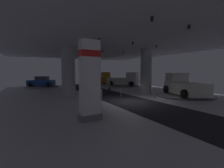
{
  "coord_description": "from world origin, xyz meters",
  "views": [
    {
      "loc": [
        -8.27,
        -12.05,
        2.79
      ],
      "look_at": [
        -0.22,
        3.44,
        1.4
      ],
      "focal_mm": 25.28,
      "sensor_mm": 36.0,
      "label": 1
    }
  ],
  "objects_px": {
    "column_right": "(146,72)",
    "visitor_walking_far": "(109,87)",
    "display_platform_near_right": "(185,97)",
    "display_platform_deep_right": "(105,84)",
    "pickup_truck_far_right": "(125,80)",
    "pickup_truck_near_right": "(183,86)",
    "visitor_walking_near": "(90,85)",
    "brand_sign_pylon": "(90,79)",
    "column_left": "(68,72)",
    "pickup_truck_deep_right": "(106,79)",
    "display_car_deep_left": "(42,82)",
    "display_platform_far_right": "(123,86)",
    "display_platform_deep_left": "(42,87)"
  },
  "relations": [
    {
      "from": "column_right",
      "to": "pickup_truck_near_right",
      "type": "xyz_separation_m",
      "value": [
        1.25,
        -4.52,
        -1.49
      ]
    },
    {
      "from": "column_right",
      "to": "visitor_walking_far",
      "type": "height_order",
      "value": "column_right"
    },
    {
      "from": "display_platform_far_right",
      "to": "pickup_truck_far_right",
      "type": "height_order",
      "value": "pickup_truck_far_right"
    },
    {
      "from": "display_car_deep_left",
      "to": "pickup_truck_far_right",
      "type": "height_order",
      "value": "pickup_truck_far_right"
    },
    {
      "from": "display_platform_far_right",
      "to": "visitor_walking_far",
      "type": "relative_size",
      "value": 3.57
    },
    {
      "from": "column_right",
      "to": "pickup_truck_deep_right",
      "type": "height_order",
      "value": "column_right"
    },
    {
      "from": "display_platform_far_right",
      "to": "display_platform_near_right",
      "type": "xyz_separation_m",
      "value": [
        -0.19,
        -12.58,
        -0.01
      ]
    },
    {
      "from": "display_platform_near_right",
      "to": "display_platform_deep_right",
      "type": "bearing_deg",
      "value": 90.03
    },
    {
      "from": "display_car_deep_left",
      "to": "display_platform_deep_right",
      "type": "height_order",
      "value": "display_car_deep_left"
    },
    {
      "from": "visitor_walking_near",
      "to": "pickup_truck_deep_right",
      "type": "bearing_deg",
      "value": 55.29
    },
    {
      "from": "display_platform_deep_right",
      "to": "pickup_truck_deep_right",
      "type": "height_order",
      "value": "pickup_truck_deep_right"
    },
    {
      "from": "column_right",
      "to": "column_left",
      "type": "height_order",
      "value": "same"
    },
    {
      "from": "display_car_deep_left",
      "to": "pickup_truck_near_right",
      "type": "xyz_separation_m",
      "value": [
        12.55,
        -18.01,
        0.22
      ]
    },
    {
      "from": "display_platform_deep_left",
      "to": "visitor_walking_far",
      "type": "bearing_deg",
      "value": -58.31
    },
    {
      "from": "brand_sign_pylon",
      "to": "pickup_truck_deep_right",
      "type": "height_order",
      "value": "brand_sign_pylon"
    },
    {
      "from": "pickup_truck_far_right",
      "to": "display_platform_deep_right",
      "type": "relative_size",
      "value": 0.96
    },
    {
      "from": "display_platform_deep_left",
      "to": "display_platform_deep_right",
      "type": "relative_size",
      "value": 0.96
    },
    {
      "from": "pickup_truck_far_right",
      "to": "visitor_walking_far",
      "type": "distance_m",
      "value": 7.99
    },
    {
      "from": "column_left",
      "to": "brand_sign_pylon",
      "type": "relative_size",
      "value": 1.21
    },
    {
      "from": "brand_sign_pylon",
      "to": "display_car_deep_left",
      "type": "xyz_separation_m",
      "value": [
        -1.32,
        20.67,
        -1.29
      ]
    },
    {
      "from": "column_right",
      "to": "display_car_deep_left",
      "type": "xyz_separation_m",
      "value": [
        -11.3,
        13.49,
        -1.71
      ]
    },
    {
      "from": "display_platform_deep_left",
      "to": "display_platform_deep_right",
      "type": "bearing_deg",
      "value": 4.56
    },
    {
      "from": "brand_sign_pylon",
      "to": "visitor_walking_near",
      "type": "xyz_separation_m",
      "value": [
        4.25,
        11.84,
        -1.43
      ]
    },
    {
      "from": "column_left",
      "to": "pickup_truck_near_right",
      "type": "distance_m",
      "value": 12.42
    },
    {
      "from": "column_left",
      "to": "pickup_truck_deep_right",
      "type": "xyz_separation_m",
      "value": [
        10.5,
        12.79,
        -1.46
      ]
    },
    {
      "from": "display_platform_deep_right",
      "to": "pickup_truck_far_right",
      "type": "bearing_deg",
      "value": -86.67
    },
    {
      "from": "column_left",
      "to": "display_car_deep_left",
      "type": "xyz_separation_m",
      "value": [
        -2.08,
        11.51,
        -1.71
      ]
    },
    {
      "from": "pickup_truck_far_right",
      "to": "pickup_truck_near_right",
      "type": "height_order",
      "value": "pickup_truck_far_right"
    },
    {
      "from": "pickup_truck_deep_right",
      "to": "pickup_truck_far_right",
      "type": "bearing_deg",
      "value": -88.04
    },
    {
      "from": "column_left",
      "to": "display_platform_far_right",
      "type": "relative_size",
      "value": 0.97
    },
    {
      "from": "pickup_truck_far_right",
      "to": "visitor_walking_near",
      "type": "distance_m",
      "value": 7.8
    },
    {
      "from": "display_platform_deep_right",
      "to": "visitor_walking_near",
      "type": "relative_size",
      "value": 3.57
    },
    {
      "from": "brand_sign_pylon",
      "to": "pickup_truck_deep_right",
      "type": "xyz_separation_m",
      "value": [
        11.26,
        21.95,
        -1.04
      ]
    },
    {
      "from": "pickup_truck_deep_right",
      "to": "display_platform_far_right",
      "type": "bearing_deg",
      "value": -89.64
    },
    {
      "from": "brand_sign_pylon",
      "to": "pickup_truck_far_right",
      "type": "distance_m",
      "value": 18.69
    },
    {
      "from": "brand_sign_pylon",
      "to": "display_car_deep_left",
      "type": "height_order",
      "value": "brand_sign_pylon"
    },
    {
      "from": "display_car_deep_left",
      "to": "display_platform_near_right",
      "type": "xyz_separation_m",
      "value": [
        12.43,
        -18.31,
        -0.86
      ]
    },
    {
      "from": "brand_sign_pylon",
      "to": "visitor_walking_near",
      "type": "height_order",
      "value": "brand_sign_pylon"
    },
    {
      "from": "visitor_walking_far",
      "to": "display_platform_far_right",
      "type": "bearing_deg",
      "value": 46.39
    },
    {
      "from": "column_left",
      "to": "visitor_walking_far",
      "type": "bearing_deg",
      "value": -0.29
    },
    {
      "from": "display_platform_far_right",
      "to": "display_platform_near_right",
      "type": "relative_size",
      "value": 1.0
    },
    {
      "from": "display_car_deep_left",
      "to": "display_platform_deep_right",
      "type": "relative_size",
      "value": 0.8
    },
    {
      "from": "pickup_truck_deep_right",
      "to": "visitor_walking_far",
      "type": "distance_m",
      "value": 13.95
    },
    {
      "from": "display_platform_near_right",
      "to": "visitor_walking_far",
      "type": "xyz_separation_m",
      "value": [
        -5.34,
        6.77,
        0.72
      ]
    },
    {
      "from": "column_left",
      "to": "pickup_truck_far_right",
      "type": "relative_size",
      "value": 1.01
    },
    {
      "from": "brand_sign_pylon",
      "to": "display_platform_deep_right",
      "type": "bearing_deg",
      "value": 62.88
    },
    {
      "from": "pickup_truck_far_right",
      "to": "column_right",
      "type": "bearing_deg",
      "value": -101.54
    },
    {
      "from": "display_platform_far_right",
      "to": "pickup_truck_far_right",
      "type": "xyz_separation_m",
      "value": [
        0.2,
        -0.25,
        1.09
      ]
    },
    {
      "from": "display_platform_far_right",
      "to": "visitor_walking_far",
      "type": "distance_m",
      "value": 8.04
    },
    {
      "from": "display_car_deep_left",
      "to": "display_platform_far_right",
      "type": "relative_size",
      "value": 0.8
    }
  ]
}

